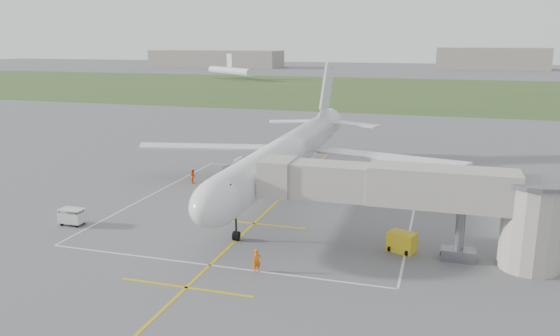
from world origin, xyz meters
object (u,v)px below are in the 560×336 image
(jet_bridge, at_px, (431,199))
(ramp_worker_wing, at_px, (193,176))
(gpu_unit, at_px, (402,242))
(baggage_cart, at_px, (72,217))
(airliner, at_px, (286,155))
(ramp_worker_nose, at_px, (257,261))

(jet_bridge, bearing_deg, ramp_worker_wing, 150.88)
(gpu_unit, xyz_separation_m, ramp_worker_wing, (-25.49, 14.81, 0.04))
(gpu_unit, xyz_separation_m, baggage_cart, (-29.55, -2.21, -0.00))
(jet_bridge, distance_m, gpu_unit, 4.49)
(jet_bridge, height_order, baggage_cart, jet_bridge)
(airliner, distance_m, ramp_worker_nose, 21.46)
(ramp_worker_wing, bearing_deg, gpu_unit, -160.78)
(airliner, relative_size, jet_bridge, 2.00)
(gpu_unit, distance_m, ramp_worker_nose, 12.17)
(baggage_cart, bearing_deg, ramp_worker_wing, 76.75)
(airliner, height_order, jet_bridge, airliner)
(baggage_cart, height_order, ramp_worker_wing, ramp_worker_wing)
(baggage_cart, bearing_deg, jet_bridge, 3.18)
(airliner, xyz_separation_m, jet_bridge, (15.72, -14.25, 0.35))
(airliner, height_order, ramp_worker_nose, airliner)
(airliner, relative_size, baggage_cart, 21.06)
(gpu_unit, relative_size, baggage_cart, 1.12)
(gpu_unit, height_order, ramp_worker_nose, ramp_worker_nose)
(airliner, height_order, baggage_cart, airliner)
(airliner, relative_size, ramp_worker_wing, 28.21)
(ramp_worker_nose, relative_size, ramp_worker_wing, 1.04)
(airliner, distance_m, gpu_unit, 19.69)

